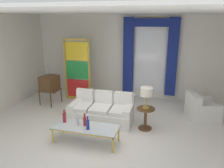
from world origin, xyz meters
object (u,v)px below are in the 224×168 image
Objects in this scene: stained_glass_divider at (77,71)px; round_side_table at (145,117)px; coffee_table at (86,128)px; peacock_figurine at (81,99)px; bottle_crystal_tall at (64,117)px; bottle_ruby_flask at (77,120)px; bottle_amber_squat at (85,121)px; bottle_blue_decanter at (88,124)px; table_lamp_brass at (147,93)px; couch_white_long at (102,111)px; armchair_white at (201,110)px; vintage_tv at (50,84)px.

stained_glass_divider reaches higher than round_side_table.
coffee_table is 2.60× the size of peacock_figurine.
bottle_ruby_flask is (0.37, -0.07, -0.00)m from bottle_crystal_tall.
bottle_crystal_tall is 1.08× the size of bottle_amber_squat.
bottle_blue_decanter is 0.15× the size of stained_glass_divider.
peacock_figurine is at bearing 154.25° from round_side_table.
round_side_table is at bearing 27.72° from bottle_crystal_tall.
stained_glass_divider is 3.17m from round_side_table.
table_lamp_brass reaches higher than peacock_figurine.
stained_glass_divider reaches higher than couch_white_long.
armchair_white reaches higher than bottle_ruby_flask.
couch_white_long is 2.99× the size of round_side_table.
vintage_tv is 1.04m from stained_glass_divider.
bottle_ruby_flask is at bearing -66.42° from stained_glass_divider.
stained_glass_divider reaches higher than coffee_table.
vintage_tv is at bearing -179.26° from armchair_white.
bottle_ruby_flask is 0.56× the size of peacock_figurine.
peacock_figurine is at bearing 8.99° from vintage_tv.
round_side_table is at bearing -30.96° from stained_glass_divider.
bottle_amber_squat is at bearing -142.26° from table_lamp_brass.
vintage_tv is at bearing 136.71° from bottle_amber_squat.
bottle_amber_squat is 0.23× the size of vintage_tv.
vintage_tv reaches higher than armchair_white.
round_side_table is 1.04× the size of table_lamp_brass.
bottle_ruby_flask is (-0.22, 0.01, 0.17)m from coffee_table.
table_lamp_brass reaches higher than bottle_crystal_tall.
bottle_crystal_tall is 3.90m from armchair_white.
bottle_amber_squat is at bearing -92.54° from couch_white_long.
table_lamp_brass is (1.86, 0.98, 0.48)m from bottle_crystal_tall.
bottle_amber_squat is 0.94× the size of bottle_ruby_flask.
armchair_white is at bearing 36.99° from coffee_table.
bottle_amber_squat reaches higher than peacock_figurine.
bottle_blue_decanter is at bearing -48.99° from bottle_amber_squat.
vintage_tv is at bearing 164.34° from round_side_table.
bottle_ruby_flask is at bearing 178.11° from coffee_table.
couch_white_long is at bearing 89.13° from coffee_table.
armchair_white is at bearing 30.87° from bottle_crystal_tall.
bottle_amber_squat is 1.67m from round_side_table.
stained_glass_divider is at bearing 172.10° from armchair_white.
bottle_amber_squat is at bearing -143.90° from armchair_white.
stained_glass_divider is 3.70× the size of round_side_table.
stained_glass_divider is 3.09m from table_lamp_brass.
couch_white_long is at bearing 93.62° from bottle_blue_decanter.
vintage_tv is at bearing 164.34° from table_lamp_brass.
stained_glass_divider reaches higher than bottle_blue_decanter.
bottle_blue_decanter is 3.09m from vintage_tv.
bottle_crystal_tall is at bearing -51.49° from vintage_tv.
vintage_tv is at bearing 136.58° from coffee_table.
bottle_crystal_tall is 0.33× the size of armchair_white.
bottle_blue_decanter is 0.72m from bottle_crystal_tall.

